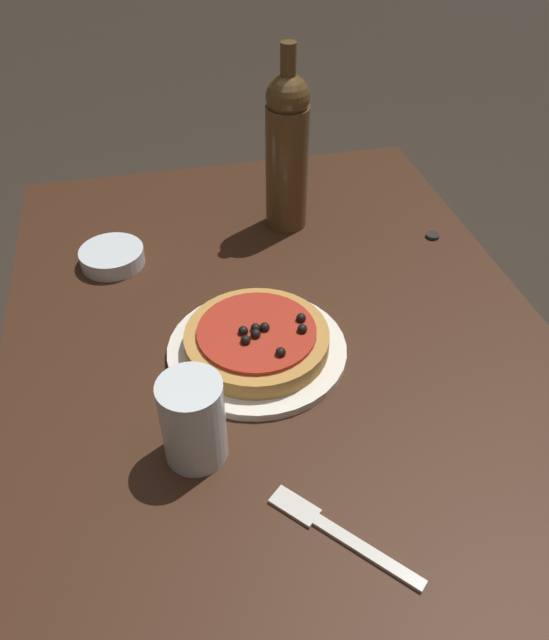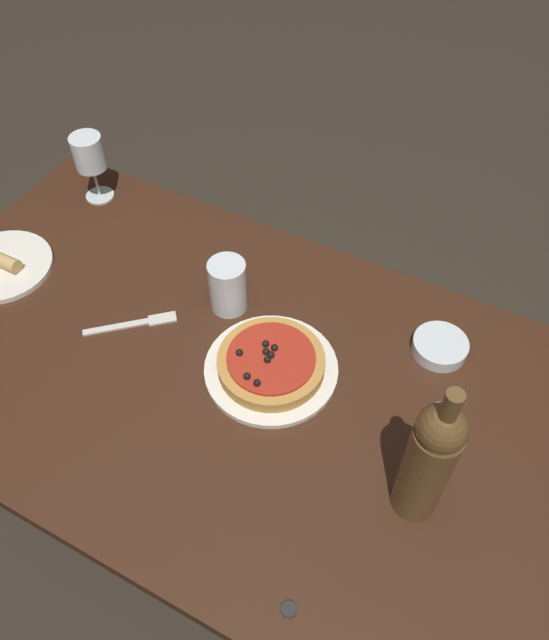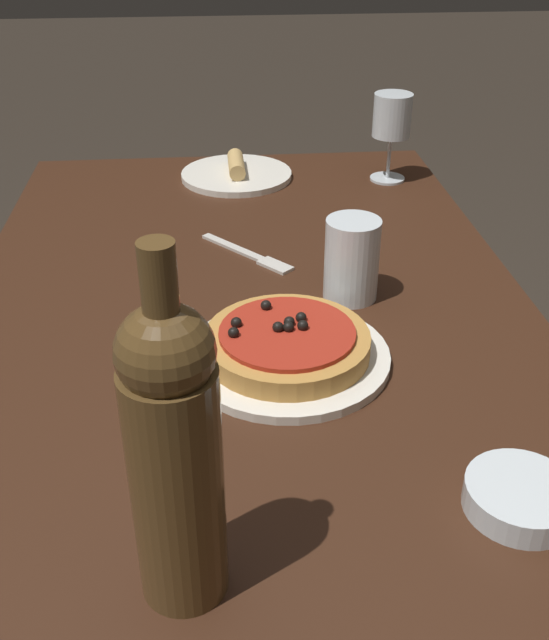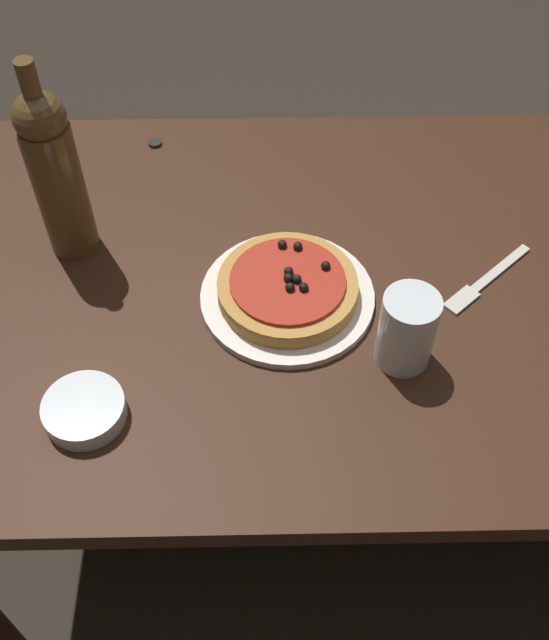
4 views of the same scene
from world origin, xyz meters
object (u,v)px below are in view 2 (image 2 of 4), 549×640
(pizza, at_px, (271,362))
(side_plate, at_px, (2,265))
(dinner_plate, at_px, (271,369))
(wine_glass, at_px, (89,155))
(bottle_cap, at_px, (289,609))
(side_bowl, at_px, (440,346))
(water_cup, at_px, (228,286))
(wine_bottle, at_px, (429,460))
(fork, at_px, (137,323))
(dining_table, at_px, (219,391))

(pizza, bearing_deg, side_plate, 2.87)
(dinner_plate, xyz_separation_m, wine_glass, (0.62, -0.26, 0.12))
(wine_glass, distance_m, bottle_cap, 1.06)
(pizza, xyz_separation_m, side_bowl, (-0.27, -0.20, -0.01))
(pizza, xyz_separation_m, water_cup, (0.16, -0.11, 0.03))
(wine_bottle, distance_m, fork, 0.65)
(pizza, distance_m, bottle_cap, 0.43)
(wine_glass, relative_size, water_cup, 1.42)
(pizza, relative_size, wine_bottle, 0.64)
(wine_glass, distance_m, side_bowl, 0.90)
(wine_glass, bearing_deg, pizza, 156.79)
(pizza, bearing_deg, dinner_plate, -132.58)
(side_plate, height_order, bottle_cap, side_plate)
(fork, relative_size, side_plate, 0.71)
(dining_table, xyz_separation_m, wine_bottle, (-0.43, 0.08, 0.23))
(water_cup, xyz_separation_m, side_bowl, (-0.43, -0.09, -0.05))
(dinner_plate, relative_size, water_cup, 2.17)
(dining_table, bearing_deg, pizza, -158.35)
(pizza, bearing_deg, water_cup, -34.58)
(side_plate, bearing_deg, wine_glass, -97.11)
(bottle_cap, bearing_deg, side_bowl, -94.49)
(dinner_plate, relative_size, wine_glass, 1.53)
(side_bowl, relative_size, fork, 0.70)
(dinner_plate, height_order, pizza, pizza)
(dinner_plate, bearing_deg, fork, 5.05)
(dining_table, xyz_separation_m, bottle_cap, (-0.33, 0.33, 0.09))
(wine_bottle, distance_m, side_plate, 1.00)
(dining_table, distance_m, fork, 0.22)
(pizza, xyz_separation_m, wine_bottle, (-0.33, 0.12, 0.12))
(dining_table, bearing_deg, wine_glass, -30.50)
(dining_table, distance_m, dinner_plate, 0.14)
(dining_table, relative_size, bottle_cap, 57.46)
(dining_table, relative_size, dinner_plate, 5.35)
(dinner_plate, height_order, side_bowl, side_bowl)
(dinner_plate, relative_size, pizza, 1.25)
(dining_table, distance_m, wine_glass, 0.64)
(wine_glass, bearing_deg, dining_table, 149.50)
(dining_table, xyz_separation_m, fork, (0.20, -0.01, 0.09))
(wine_bottle, height_order, water_cup, wine_bottle)
(water_cup, height_order, bottle_cap, water_cup)
(wine_glass, bearing_deg, wine_bottle, 157.82)
(wine_glass, distance_m, side_plate, 0.32)
(pizza, distance_m, fork, 0.30)
(dinner_plate, distance_m, pizza, 0.02)
(water_cup, bearing_deg, pizza, 145.42)
(wine_bottle, bearing_deg, fork, -8.67)
(pizza, bearing_deg, dining_table, 21.65)
(fork, bearing_deg, bottle_cap, -74.76)
(wine_glass, relative_size, fork, 1.09)
(pizza, distance_m, wine_glass, 0.68)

